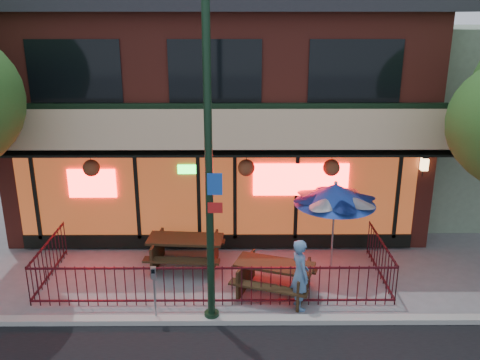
% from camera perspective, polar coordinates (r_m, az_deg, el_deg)
% --- Properties ---
extents(ground, '(80.00, 80.00, 0.00)m').
position_cam_1_polar(ground, '(11.92, -3.09, -14.35)').
color(ground, gray).
rests_on(ground, ground).
extents(curb, '(80.00, 0.25, 0.12)m').
position_cam_1_polar(curb, '(11.47, -3.21, -15.43)').
color(curb, '#999993').
rests_on(curb, ground).
extents(restaurant_building, '(12.96, 9.49, 8.05)m').
position_cam_1_polar(restaurant_building, '(17.31, -2.23, 10.58)').
color(restaurant_building, maroon).
rests_on(restaurant_building, ground).
extents(neighbor_building, '(6.00, 7.00, 6.00)m').
position_cam_1_polar(neighbor_building, '(19.94, 24.89, 6.65)').
color(neighbor_building, gray).
rests_on(neighbor_building, ground).
extents(patio_fence, '(8.44, 2.62, 1.00)m').
position_cam_1_polar(patio_fence, '(12.03, -3.03, -10.52)').
color(patio_fence, '#3D0D16').
rests_on(patio_fence, ground).
extents(street_light, '(0.43, 0.32, 7.00)m').
position_cam_1_polar(street_light, '(10.19, -3.48, -0.48)').
color(street_light, black).
rests_on(street_light, ground).
extents(picnic_table_left, '(2.06, 1.64, 0.83)m').
position_cam_1_polar(picnic_table_left, '(13.53, -6.14, -7.59)').
color(picnic_table_left, '#352413').
rests_on(picnic_table_left, ground).
extents(picnic_table_right, '(2.20, 1.93, 0.79)m').
position_cam_1_polar(picnic_table_right, '(12.31, 3.88, -10.44)').
color(picnic_table_right, '#382513').
rests_on(picnic_table_right, ground).
extents(patio_umbrella, '(2.08, 2.08, 2.38)m').
position_cam_1_polar(patio_umbrella, '(13.16, 10.63, -1.57)').
color(patio_umbrella, gray).
rests_on(patio_umbrella, ground).
extents(pedestrian, '(0.57, 0.71, 1.68)m').
position_cam_1_polar(pedestrian, '(11.65, 6.75, -10.48)').
color(pedestrian, '#5177A2').
rests_on(pedestrian, ground).
extents(parking_meter_near, '(0.12, 0.11, 1.30)m').
position_cam_1_polar(parking_meter_near, '(11.25, -9.62, -11.52)').
color(parking_meter_near, '#94989C').
rests_on(parking_meter_near, ground).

